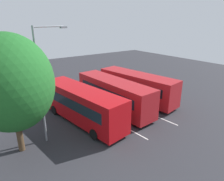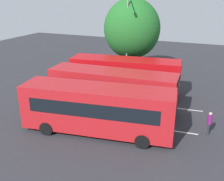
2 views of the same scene
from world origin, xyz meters
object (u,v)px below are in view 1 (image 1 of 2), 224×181
object	(u,v)px
bus_far_left	(137,86)
bus_center_right	(81,104)
depot_tree	(10,83)
bus_center_left	(114,94)
street_lamp	(42,79)
pedestrian	(88,83)

from	to	relation	value
bus_far_left	bus_center_right	world-z (taller)	same
bus_far_left	depot_tree	world-z (taller)	depot_tree
bus_center_left	depot_tree	distance (m)	10.69
bus_far_left	bus_center_right	bearing A→B (deg)	88.29
street_lamp	bus_center_right	bearing A→B (deg)	4.78
bus_center_left	pedestrian	bearing A→B (deg)	-11.67
bus_center_right	pedestrian	distance (m)	9.54
bus_far_left	bus_center_right	xyz separation A→B (m)	(-0.92, 7.86, 0.00)
bus_far_left	pedestrian	xyz separation A→B (m)	(7.02, 2.64, -0.83)
bus_center_left	pedestrian	size ratio (longest dim) A/B	6.21
pedestrian	street_lamp	bearing A→B (deg)	-44.87
depot_tree	street_lamp	bearing A→B (deg)	-84.77
bus_center_right	depot_tree	xyz separation A→B (m)	(-1.40, 5.84, 3.46)
pedestrian	street_lamp	size ratio (longest dim) A/B	0.19
pedestrian	bus_far_left	bearing A→B (deg)	19.91
bus_center_right	bus_center_left	bearing A→B (deg)	-91.92
bus_center_left	pedestrian	xyz separation A→B (m)	(7.50, -1.12, -0.83)
bus_center_left	street_lamp	world-z (taller)	street_lamp
street_lamp	pedestrian	bearing A→B (deg)	32.42
pedestrian	street_lamp	xyz separation A→B (m)	(-9.15, 8.88, 4.13)
depot_tree	pedestrian	bearing A→B (deg)	-49.80
street_lamp	depot_tree	xyz separation A→B (m)	(-0.20, 2.18, 0.16)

